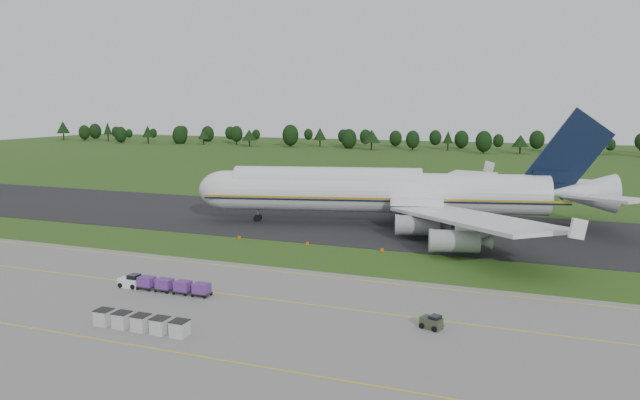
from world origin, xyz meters
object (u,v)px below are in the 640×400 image
at_px(utility_cart, 431,323).
at_px(edge_markers, 308,244).
at_px(aircraft, 390,191).
at_px(baggage_train, 162,285).
at_px(uld_row, 141,323).

relative_size(utility_cart, edge_markers, 0.09).
height_order(aircraft, utility_cart, aircraft).
xyz_separation_m(aircraft, baggage_train, (-15.58, -53.59, -5.63)).
height_order(baggage_train, utility_cart, baggage_train).
bearing_deg(baggage_train, edge_markers, 76.42).
xyz_separation_m(aircraft, utility_cart, (18.99, -54.47, -5.91)).
relative_size(baggage_train, uld_row, 1.18).
relative_size(aircraft, baggage_train, 6.15).
relative_size(baggage_train, edge_markers, 0.50).
distance_m(uld_row, edge_markers, 43.16).
height_order(aircraft, uld_row, aircraft).
height_order(utility_cart, uld_row, uld_row).
relative_size(aircraft, edge_markers, 3.09).
distance_m(baggage_train, uld_row, 13.87).
bearing_deg(uld_row, edge_markers, 88.22).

